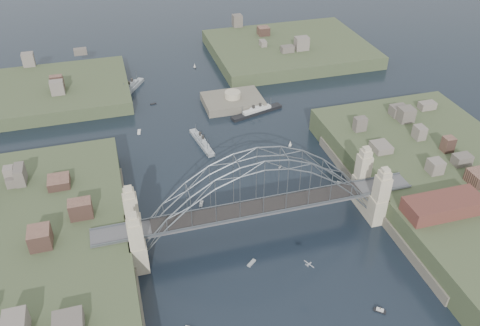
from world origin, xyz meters
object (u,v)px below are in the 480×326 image
at_px(fort_island, 233,105).
at_px(ocean_liner, 257,112).
at_px(naval_cruiser_near, 202,142).
at_px(wharf_shed, 444,206).
at_px(bridge, 260,195).
at_px(naval_cruiser_far, 131,88).

distance_m(fort_island, ocean_liner, 11.42).
height_order(naval_cruiser_near, ocean_liner, naval_cruiser_near).
distance_m(fort_island, wharf_shed, 90.48).
bearing_deg(bridge, naval_cruiser_far, 104.44).
height_order(fort_island, naval_cruiser_near, fort_island).
bearing_deg(naval_cruiser_near, naval_cruiser_far, 111.67).
distance_m(naval_cruiser_far, ocean_liner, 53.29).
height_order(naval_cruiser_near, naval_cruiser_far, naval_cruiser_far).
distance_m(fort_island, naval_cruiser_near, 29.58).
bearing_deg(wharf_shed, ocean_liner, 108.68).
height_order(fort_island, naval_cruiser_far, naval_cruiser_far).
relative_size(wharf_shed, naval_cruiser_near, 1.14).
bearing_deg(ocean_liner, naval_cruiser_far, 143.08).
xyz_separation_m(naval_cruiser_near, ocean_liner, (24.01, 14.78, -0.01)).
distance_m(naval_cruiser_near, naval_cruiser_far, 50.35).
bearing_deg(fort_island, wharf_shed, -69.15).
bearing_deg(naval_cruiser_near, bridge, -83.42).
xyz_separation_m(wharf_shed, naval_cruiser_near, (-49.31, 60.05, -9.19)).
height_order(naval_cruiser_far, ocean_liner, naval_cruiser_far).
bearing_deg(naval_cruiser_far, fort_island, -32.46).
distance_m(fort_island, naval_cruiser_far, 42.57).
bearing_deg(bridge, ocean_liner, 72.91).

